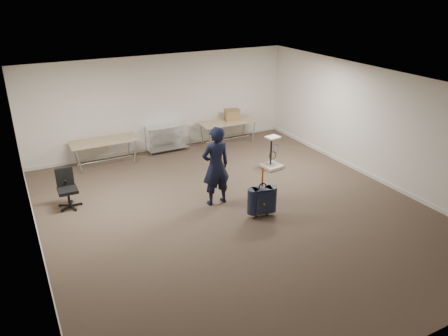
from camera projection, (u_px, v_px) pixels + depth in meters
ground at (235, 211)px, 9.66m from camera, size 9.00×9.00×0.00m
room_shell at (208, 185)px, 10.76m from camera, size 8.00×9.00×9.00m
folding_table_left at (104, 142)px, 11.81m from camera, size 1.80×0.75×0.73m
folding_table_right at (228, 123)px, 13.41m from camera, size 1.80×0.75×0.73m
wire_shelf at (167, 137)px, 12.91m from camera, size 1.22×0.47×0.80m
person at (216, 166)px, 9.67m from camera, size 0.68×0.45×1.83m
suitcase at (262, 200)px, 9.30m from camera, size 0.45×0.32×1.14m
office_chair at (68, 196)px, 9.76m from camera, size 0.54×0.54×0.89m
equipment_cart at (272, 160)px, 11.80m from camera, size 0.55×0.55×0.91m
cardboard_box at (232, 115)px, 13.44m from camera, size 0.50×0.42×0.33m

